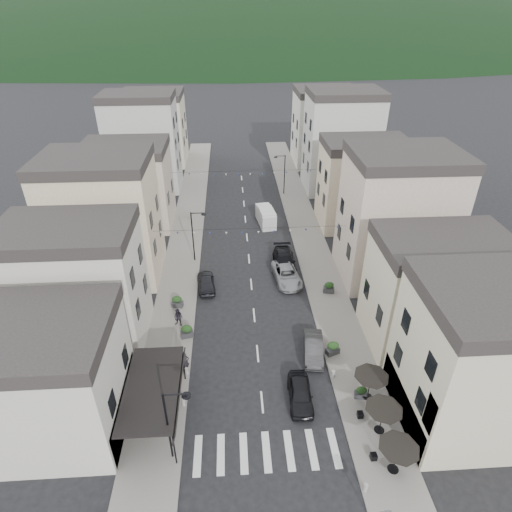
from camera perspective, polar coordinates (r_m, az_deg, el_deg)
The scene contains 29 objects.
ground at distance 29.80m, azimuth 1.78°, elevation -27.80°, with size 700.00×700.00×0.00m, color black.
sidewalk_left at distance 53.89m, azimuth -9.26°, elevation 2.79°, with size 4.00×76.00×0.12m, color slate.
sidewalk_right at distance 54.38m, azimuth 6.67°, elevation 3.28°, with size 4.00×76.00×0.12m, color slate.
hill_backdrop at distance 316.14m, azimuth -3.63°, elevation 26.86°, with size 640.00×360.00×70.00m, color black.
boutique_building at distance 32.56m, azimuth -28.39°, elevation -14.92°, with size 12.00×8.00×8.00m, color beige.
bistro_building at distance 32.48m, azimuth 28.33°, elevation -12.58°, with size 10.00×8.00×10.00m, color beige.
boutique_awning at distance 30.67m, azimuth -13.24°, elevation -16.81°, with size 3.77×7.50×3.28m.
buildings_row_left at distance 57.75m, azimuth -16.37°, elevation 10.54°, with size 10.20×54.16×14.00m.
buildings_row_right at distance 57.52m, azimuth 13.33°, elevation 11.10°, with size 10.20×54.16×14.50m.
cafe_terrace at distance 30.85m, azimuth 16.62°, elevation -19.26°, with size 2.50×8.10×2.53m.
streetlamp_left_near at distance 28.10m, azimuth -11.21°, elevation -20.61°, with size 1.70×0.56×6.00m.
streetlamp_left_far at distance 46.76m, azimuth -8.14°, elevation 3.24°, with size 1.70×0.56×6.00m.
streetlamp_right_far at distance 63.49m, azimuth 3.58°, elevation 11.29°, with size 1.70×0.56×6.00m.
bollards at distance 32.60m, azimuth 0.89°, elevation -19.10°, with size 11.66×10.26×0.60m.
bunting_near at distance 42.17m, azimuth -0.75°, elevation 3.28°, with size 19.00×0.28×0.62m.
bunting_far at distance 56.76m, azimuth -1.59°, elevation 10.94°, with size 19.00×0.28×0.62m.
parked_car_a at distance 32.96m, azimuth 5.92°, elevation -17.78°, with size 1.69×4.20×1.43m, color black.
parked_car_b at distance 36.35m, azimuth 7.68°, elevation -12.10°, with size 1.49×4.26×1.40m, color #333235.
parked_car_c at distance 44.53m, azimuth 4.10°, elevation -2.51°, with size 2.47×5.36×1.49m, color gray.
parked_car_d at distance 46.61m, azimuth 3.80°, elevation -0.68°, with size 2.29×5.64×1.64m, color black.
parked_car_e at distance 43.66m, azimuth -6.67°, elevation -3.48°, with size 1.70×4.21×1.44m, color black.
delivery_van at distance 55.56m, azimuth 1.33°, elevation 5.33°, with size 2.45×4.83×2.21m.
pedestrian_a at distance 34.91m, azimuth -9.43°, elevation -13.78°, with size 0.67×0.44×1.85m, color black.
pedestrian_b at distance 39.12m, azimuth -10.30°, elevation -8.07°, with size 0.86×0.67×1.76m, color black.
planter_la at distance 38.04m, azimuth -9.21°, elevation -9.87°, with size 1.19×0.79×1.22m.
planter_lb at distance 41.51m, azimuth -10.48°, elevation -5.99°, with size 1.14×0.75×1.18m.
planter_ra at distance 33.90m, azimuth 13.85°, elevation -17.23°, with size 1.00×0.69×1.02m.
planter_rb at distance 36.60m, azimuth 10.21°, elevation -11.98°, with size 1.24×0.97×1.23m.
planter_rc at distance 43.27m, azimuth 9.70°, elevation -4.14°, with size 1.16×0.78×1.20m.
Camera 1 is at (-1.76, -15.09, 25.63)m, focal length 30.00 mm.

